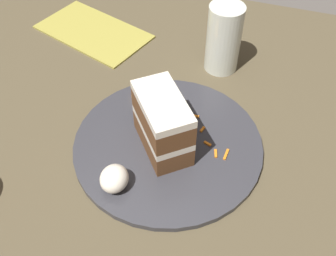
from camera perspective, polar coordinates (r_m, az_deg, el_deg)
name	(u,v)px	position (r m, az deg, el deg)	size (l,w,h in m)	color
ground_plane	(146,130)	(0.71, -3.22, -0.32)	(6.00, 6.00, 0.00)	#4C4742
dining_table	(146,125)	(0.70, -3.26, 0.41)	(0.90, 0.99, 0.03)	#4C422D
plate	(168,144)	(0.65, 0.00, -2.39)	(0.31, 0.31, 0.01)	#333338
cake_slice	(163,124)	(0.60, -0.79, 0.65)	(0.13, 0.12, 0.10)	brown
cream_dollop	(114,179)	(0.58, -7.81, -7.28)	(0.05, 0.04, 0.04)	silver
orange_garnish	(150,96)	(0.71, -2.57, 4.73)	(0.07, 0.07, 0.01)	orange
carrot_shreds_scatter	(198,135)	(0.65, 4.41, -0.97)	(0.08, 0.16, 0.00)	orange
drinking_glass	(223,43)	(0.77, 8.01, 12.17)	(0.07, 0.07, 0.13)	beige
menu_card	(93,32)	(0.90, -10.79, 13.56)	(0.13, 0.24, 0.00)	#9E933D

